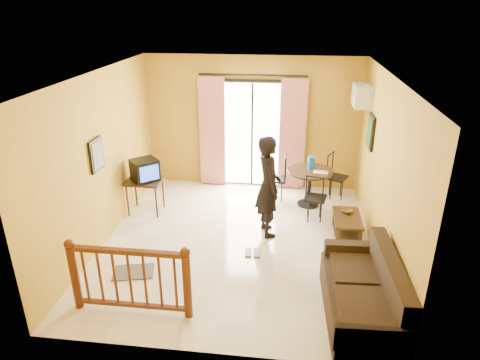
# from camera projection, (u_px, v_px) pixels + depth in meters

# --- Properties ---
(ground) EXTENTS (5.00, 5.00, 0.00)m
(ground) POSITION_uv_depth(u_px,v_px,m) (238.00, 242.00, 7.28)
(ground) COLOR beige
(ground) RESTS_ON ground
(room_shell) EXTENTS (5.00, 5.00, 5.00)m
(room_shell) POSITION_uv_depth(u_px,v_px,m) (237.00, 147.00, 6.62)
(room_shell) COLOR white
(room_shell) RESTS_ON ground
(balcony_door) EXTENTS (2.25, 0.14, 2.46)m
(balcony_door) POSITION_uv_depth(u_px,v_px,m) (252.00, 134.00, 9.04)
(balcony_door) COLOR black
(balcony_door) RESTS_ON ground
(tv_table) EXTENTS (0.67, 0.56, 0.67)m
(tv_table) POSITION_uv_depth(u_px,v_px,m) (145.00, 184.00, 8.11)
(tv_table) COLOR black
(tv_table) RESTS_ON ground
(television) EXTENTS (0.61, 0.61, 0.41)m
(television) POSITION_uv_depth(u_px,v_px,m) (145.00, 170.00, 7.99)
(television) COLOR black
(television) RESTS_ON tv_table
(picture_left) EXTENTS (0.05, 0.42, 0.52)m
(picture_left) POSITION_uv_depth(u_px,v_px,m) (97.00, 155.00, 6.74)
(picture_left) COLOR black
(picture_left) RESTS_ON room_shell
(dining_table) EXTENTS (0.89, 0.89, 0.74)m
(dining_table) POSITION_uv_depth(u_px,v_px,m) (310.00, 178.00, 8.39)
(dining_table) COLOR black
(dining_table) RESTS_ON ground
(water_jug) EXTENTS (0.14, 0.14, 0.26)m
(water_jug) POSITION_uv_depth(u_px,v_px,m) (311.00, 163.00, 8.35)
(water_jug) COLOR blue
(water_jug) RESTS_ON dining_table
(serving_tray) EXTENTS (0.29, 0.20, 0.02)m
(serving_tray) POSITION_uv_depth(u_px,v_px,m) (321.00, 172.00, 8.21)
(serving_tray) COLOR beige
(serving_tray) RESTS_ON dining_table
(dining_chairs) EXTENTS (1.70, 1.55, 0.95)m
(dining_chairs) POSITION_uv_depth(u_px,v_px,m) (308.00, 205.00, 8.60)
(dining_chairs) COLOR black
(dining_chairs) RESTS_ON ground
(air_conditioner) EXTENTS (0.31, 0.60, 0.40)m
(air_conditioner) POSITION_uv_depth(u_px,v_px,m) (361.00, 96.00, 7.99)
(air_conditioner) COLOR silver
(air_conditioner) RESTS_ON room_shell
(botanical_print) EXTENTS (0.05, 0.50, 0.60)m
(botanical_print) POSITION_uv_depth(u_px,v_px,m) (370.00, 132.00, 7.58)
(botanical_print) COLOR black
(botanical_print) RESTS_ON room_shell
(coffee_table) EXTENTS (0.46, 0.83, 0.37)m
(coffee_table) POSITION_uv_depth(u_px,v_px,m) (347.00, 223.00, 7.38)
(coffee_table) COLOR black
(coffee_table) RESTS_ON ground
(bowl) EXTENTS (0.23, 0.23, 0.06)m
(bowl) POSITION_uv_depth(u_px,v_px,m) (347.00, 211.00, 7.46)
(bowl) COLOR brown
(bowl) RESTS_ON coffee_table
(sofa) EXTENTS (0.93, 1.88, 0.88)m
(sofa) POSITION_uv_depth(u_px,v_px,m) (366.00, 296.00, 5.43)
(sofa) COLOR black
(sofa) RESTS_ON ground
(standing_person) EXTENTS (0.61, 0.75, 1.78)m
(standing_person) POSITION_uv_depth(u_px,v_px,m) (268.00, 186.00, 7.24)
(standing_person) COLOR black
(standing_person) RESTS_ON ground
(stair_balustrade) EXTENTS (1.63, 0.13, 1.04)m
(stair_balustrade) POSITION_uv_depth(u_px,v_px,m) (129.00, 275.00, 5.45)
(stair_balustrade) COLOR #471E0F
(stair_balustrade) RESTS_ON ground
(doormat) EXTENTS (0.68, 0.53, 0.02)m
(doormat) POSITION_uv_depth(u_px,v_px,m) (134.00, 272.00, 6.47)
(doormat) COLOR #524A41
(doormat) RESTS_ON ground
(sandals) EXTENTS (0.26, 0.26, 0.03)m
(sandals) POSITION_uv_depth(u_px,v_px,m) (253.00, 253.00, 6.94)
(sandals) COLOR brown
(sandals) RESTS_ON ground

